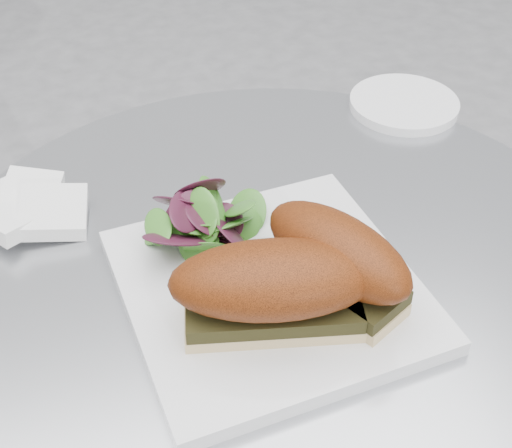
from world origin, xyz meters
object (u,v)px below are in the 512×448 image
Objects in this scene: sandwich_right at (337,258)px; saucer at (404,104)px; sandwich_left at (274,287)px; plate at (270,289)px.

saucer is at bearing 116.10° from sandwich_right.
sandwich_left and sandwich_right have the same top height.
saucer is (0.26, 0.27, -0.00)m from plate.
plate is 1.39× the size of sandwich_left.
sandwich_right is at bearing 27.61° from sandwich_left.
sandwich_left reaches higher than saucer.
sandwich_left is 1.14× the size of sandwich_right.
plate is at bearing -146.33° from sandwich_right.
sandwich_left is at bearing -103.97° from plate.
sandwich_right is at bearing -125.38° from saucer.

